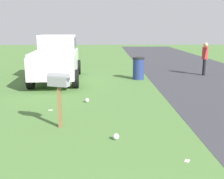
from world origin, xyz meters
TOP-DOWN VIEW (x-y plane):
  - mailbox at (6.01, 1.50)m, footprint 0.36×0.55m
  - pickup_truck at (12.49, 2.62)m, footprint 5.36×2.33m
  - trash_bin at (12.54, -1.21)m, footprint 0.56×0.56m
  - pedestrian at (13.63, -4.76)m, footprint 0.49×0.30m
  - litter_bag_near_hydrant at (5.18, 0.14)m, footprint 0.14×0.14m
  - litter_wrapper_far_scatter at (4.14, -1.15)m, footprint 0.15×0.13m
  - litter_wrapper_by_mailbox at (7.48, 2.03)m, footprint 0.10×0.13m
  - litter_bag_midfield_b at (8.35, 0.99)m, footprint 0.14×0.14m

SIDE VIEW (x-z plane):
  - litter_wrapper_far_scatter at x=4.14m, z-range 0.00..0.01m
  - litter_wrapper_by_mailbox at x=7.48m, z-range 0.00..0.01m
  - litter_bag_near_hydrant at x=5.18m, z-range 0.00..0.14m
  - litter_bag_midfield_b at x=8.35m, z-range 0.00..0.14m
  - trash_bin at x=12.54m, z-range 0.00..1.06m
  - pedestrian at x=13.63m, z-range 0.13..1.83m
  - mailbox at x=6.01m, z-range 0.41..1.78m
  - pickup_truck at x=12.49m, z-range 0.06..2.15m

